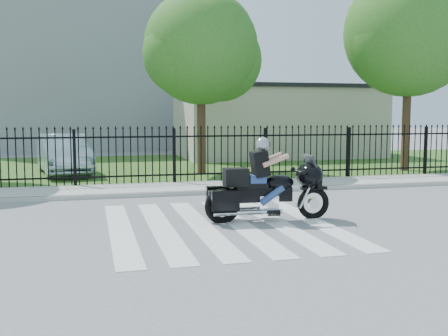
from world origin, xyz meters
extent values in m
plane|color=slate|center=(0.00, 0.00, 0.00)|extent=(120.00, 120.00, 0.00)
cube|color=#ADAAA3|center=(0.00, 5.00, 0.06)|extent=(40.00, 2.00, 0.12)
cube|color=#ADAAA3|center=(0.00, 4.00, 0.06)|extent=(40.00, 0.12, 0.12)
cube|color=#2C531C|center=(0.00, 12.00, 0.01)|extent=(40.00, 12.00, 0.02)
cube|color=black|center=(0.00, 6.00, 0.35)|extent=(26.00, 0.04, 0.05)
cube|color=black|center=(0.00, 6.00, 1.55)|extent=(26.00, 0.04, 0.05)
cylinder|color=#382316|center=(1.50, 9.00, 2.08)|extent=(0.32, 0.32, 4.16)
sphere|color=#2D611B|center=(1.50, 9.00, 4.68)|extent=(4.20, 4.20, 4.20)
cylinder|color=#382316|center=(9.50, 8.00, 2.40)|extent=(0.32, 0.32, 4.80)
sphere|color=#2D611B|center=(9.50, 8.00, 5.40)|extent=(5.00, 5.00, 5.00)
cube|color=#B5A997|center=(7.00, 16.00, 1.75)|extent=(10.00, 6.00, 3.50)
cube|color=black|center=(7.00, 16.00, 3.60)|extent=(10.20, 6.20, 0.20)
cube|color=gray|center=(-3.00, 26.00, 6.00)|extent=(15.00, 10.00, 12.00)
torus|color=black|center=(2.11, 0.15, 0.34)|extent=(0.72, 0.17, 0.71)
torus|color=black|center=(0.10, 0.24, 0.34)|extent=(0.76, 0.19, 0.75)
cube|color=black|center=(0.93, 0.20, 0.57)|extent=(1.35, 0.31, 0.31)
ellipsoid|color=black|center=(1.34, 0.18, 0.80)|extent=(0.66, 0.44, 0.34)
cube|color=black|center=(0.72, 0.21, 0.76)|extent=(0.69, 0.36, 0.10)
cube|color=silver|center=(1.08, 0.20, 0.39)|extent=(0.43, 0.33, 0.31)
ellipsoid|color=black|center=(2.01, 0.15, 0.95)|extent=(0.59, 0.77, 0.56)
cube|color=black|center=(0.39, 0.23, 0.95)|extent=(0.51, 0.42, 0.37)
cube|color=navy|center=(0.84, 0.21, 0.89)|extent=(0.37, 0.33, 0.19)
sphere|color=#97999E|center=(0.97, 0.20, 1.63)|extent=(0.30, 0.30, 0.30)
imported|color=#9FB9C8|center=(-3.50, 9.98, 0.76)|extent=(2.32, 4.70, 1.48)
camera|label=1|loc=(-2.52, -10.20, 2.28)|focal=42.00mm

